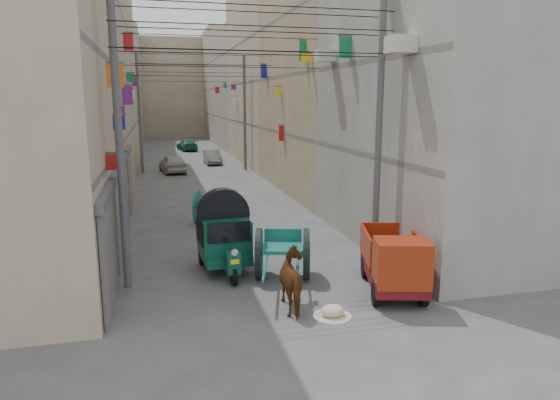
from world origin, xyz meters
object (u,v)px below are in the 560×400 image
object	(u,v)px
feed_sack	(332,311)
distant_car_green	(187,145)
second_cart	(216,206)
horse	(296,281)
tonga_cart	(283,253)
auto_rickshaw	(224,234)
distant_car_grey	(212,157)
distant_car_white	(173,163)
mini_truck	(395,266)

from	to	relation	value
feed_sack	distant_car_green	size ratio (longest dim) A/B	0.15
second_cart	horse	distance (m)	8.84
tonga_cart	horse	size ratio (longest dim) A/B	2.05
second_cart	horse	xyz separation A→B (m)	(0.84, -8.80, -0.05)
auto_rickshaw	distant_car_green	world-z (taller)	auto_rickshaw
auto_rickshaw	horse	distance (m)	3.52
tonga_cart	horse	bearing A→B (deg)	-80.18
second_cart	distant_car_grey	world-z (taller)	second_cart
second_cart	distant_car_white	xyz separation A→B (m)	(-1.12, 15.52, -0.12)
auto_rickshaw	mini_truck	bearing A→B (deg)	-40.65
feed_sack	horse	world-z (taller)	horse
second_cart	distant_car_grey	distance (m)	19.71
horse	distant_car_white	xyz separation A→B (m)	(-1.96, 24.31, -0.07)
tonga_cart	second_cart	xyz separation A→B (m)	(-1.05, 6.68, 0.00)
auto_rickshaw	tonga_cart	world-z (taller)	auto_rickshaw
auto_rickshaw	horse	world-z (taller)	auto_rickshaw
horse	distant_car_grey	size ratio (longest dim) A/B	0.50
mini_truck	feed_sack	world-z (taller)	mini_truck
auto_rickshaw	distant_car_grey	bearing A→B (deg)	81.47
feed_sack	distant_car_white	size ratio (longest dim) A/B	0.15
distant_car_grey	tonga_cart	bearing A→B (deg)	-93.56
mini_truck	second_cart	xyz separation A→B (m)	(-3.54, 8.64, -0.05)
tonga_cart	mini_truck	size ratio (longest dim) A/B	1.05
mini_truck	distant_car_white	distance (m)	24.60
horse	tonga_cart	bearing A→B (deg)	-95.20
auto_rickshaw	distant_car_green	distance (m)	36.43
auto_rickshaw	distant_car_white	distance (m)	21.08
tonga_cart	distant_car_grey	distance (m)	26.30
auto_rickshaw	tonga_cart	size ratio (longest dim) A/B	0.79
second_cart	feed_sack	distance (m)	9.59
horse	distant_car_grey	world-z (taller)	horse
second_cart	mini_truck	bearing A→B (deg)	-48.45
tonga_cart	distant_car_grey	xyz separation A→B (m)	(1.03, 26.28, -0.21)
tonga_cart	mini_truck	xyz separation A→B (m)	(2.48, -1.96, 0.05)
horse	distant_car_green	distance (m)	39.66
second_cart	distant_car_green	xyz separation A→B (m)	(0.89, 30.86, -0.21)
tonga_cart	distant_car_green	xyz separation A→B (m)	(-0.17, 37.54, -0.20)
second_cart	auto_rickshaw	bearing A→B (deg)	-75.30
mini_truck	distant_car_grey	distance (m)	28.28
distant_car_white	horse	bearing A→B (deg)	86.39
auto_rickshaw	tonga_cart	distance (m)	1.91
feed_sack	distant_car_white	world-z (taller)	distant_car_white
feed_sack	distant_car_white	bearing A→B (deg)	96.10
mini_truck	distant_car_white	size ratio (longest dim) A/B	0.87
distant_car_grey	distant_car_green	xyz separation A→B (m)	(-1.20, 11.26, 0.01)
second_cart	distant_car_white	size ratio (longest dim) A/B	0.53
mini_truck	distant_car_grey	xyz separation A→B (m)	(-1.45, 28.24, -0.26)
second_cart	distant_car_green	distance (m)	30.87
horse	distant_car_white	size ratio (longest dim) A/B	0.45
mini_truck	distant_car_white	bearing A→B (deg)	116.61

